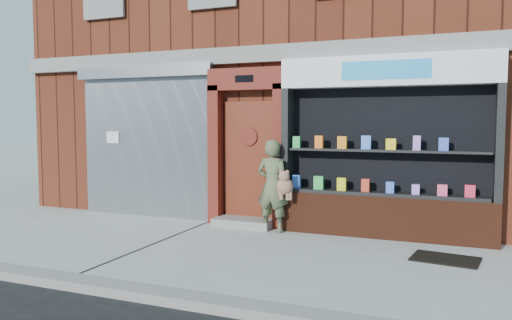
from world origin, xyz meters
The scene contains 8 objects.
ground centered at (0.00, 0.00, 0.00)m, with size 80.00×80.00×0.00m, color #9E9E99.
curb centered at (0.00, -2.15, 0.06)m, with size 60.00×0.30×0.12m, color gray.
building centered at (0.00, 5.99, 4.00)m, with size 12.00×8.16×8.00m.
shutter_bay centered at (-3.00, 1.93, 1.72)m, with size 3.10×0.30×3.04m.
red_door_bay centered at (-0.75, 1.86, 1.46)m, with size 1.52×0.58×2.90m.
pharmacy_bay centered at (1.75, 1.81, 1.37)m, with size 3.50×0.41×3.00m.
woman centered at (-0.10, 1.50, 0.81)m, with size 0.70×0.44×1.62m.
doormat centered at (2.74, 0.73, 0.01)m, with size 0.89×0.62×0.02m, color black.
Camera 1 is at (2.86, -6.60, 1.93)m, focal length 35.00 mm.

